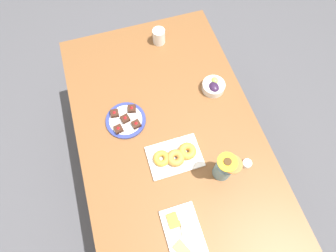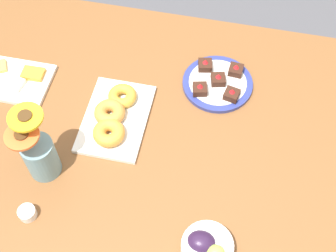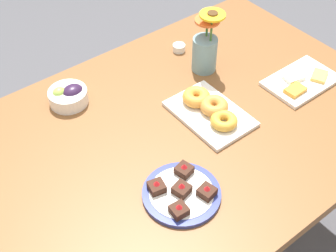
{
  "view_description": "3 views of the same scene",
  "coord_description": "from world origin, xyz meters",
  "px_view_note": "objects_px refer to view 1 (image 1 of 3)",
  "views": [
    {
      "loc": [
        -0.56,
        0.17,
        2.08
      ],
      "look_at": [
        0.0,
        0.0,
        0.78
      ],
      "focal_mm": 28.0,
      "sensor_mm": 36.0,
      "label": 1
    },
    {
      "loc": [
        0.15,
        -0.73,
        1.93
      ],
      "look_at": [
        0.0,
        0.0,
        0.78
      ],
      "focal_mm": 50.0,
      "sensor_mm": 36.0,
      "label": 2
    },
    {
      "loc": [
        0.64,
        0.82,
        1.82
      ],
      "look_at": [
        0.0,
        0.0,
        0.78
      ],
      "focal_mm": 50.0,
      "sensor_mm": 36.0,
      "label": 3
    }
  ],
  "objects_px": {
    "croissant_platter": "(176,156)",
    "flower_vase": "(224,169)",
    "dessert_plate": "(126,120)",
    "jam_cup_honey": "(247,163)",
    "dining_table": "(168,135)",
    "coffee_mug": "(159,36)",
    "cheese_platter": "(183,233)",
    "grape_bowl": "(213,86)"
  },
  "relations": [
    {
      "from": "dessert_plate",
      "to": "flower_vase",
      "type": "relative_size",
      "value": 0.92
    },
    {
      "from": "cheese_platter",
      "to": "flower_vase",
      "type": "xyz_separation_m",
      "value": [
        0.22,
        -0.28,
        0.07
      ]
    },
    {
      "from": "croissant_platter",
      "to": "flower_vase",
      "type": "height_order",
      "value": "flower_vase"
    },
    {
      "from": "dessert_plate",
      "to": "cheese_platter",
      "type": "bearing_deg",
      "value": -169.5
    },
    {
      "from": "jam_cup_honey",
      "to": "flower_vase",
      "type": "relative_size",
      "value": 0.2
    },
    {
      "from": "grape_bowl",
      "to": "jam_cup_honey",
      "type": "height_order",
      "value": "grape_bowl"
    },
    {
      "from": "grape_bowl",
      "to": "cheese_platter",
      "type": "bearing_deg",
      "value": 149.04
    },
    {
      "from": "grape_bowl",
      "to": "dessert_plate",
      "type": "distance_m",
      "value": 0.55
    },
    {
      "from": "dessert_plate",
      "to": "croissant_platter",
      "type": "bearing_deg",
      "value": -144.82
    },
    {
      "from": "croissant_platter",
      "to": "grape_bowl",
      "type": "bearing_deg",
      "value": -45.43
    },
    {
      "from": "dessert_plate",
      "to": "grape_bowl",
      "type": "bearing_deg",
      "value": -84.53
    },
    {
      "from": "dining_table",
      "to": "coffee_mug",
      "type": "relative_size",
      "value": 14.0
    },
    {
      "from": "dining_table",
      "to": "croissant_platter",
      "type": "distance_m",
      "value": 0.2
    },
    {
      "from": "croissant_platter",
      "to": "jam_cup_honey",
      "type": "height_order",
      "value": "croissant_platter"
    },
    {
      "from": "jam_cup_honey",
      "to": "flower_vase",
      "type": "bearing_deg",
      "value": 91.21
    },
    {
      "from": "grape_bowl",
      "to": "coffee_mug",
      "type": "bearing_deg",
      "value": 24.61
    },
    {
      "from": "coffee_mug",
      "to": "dessert_plate",
      "type": "relative_size",
      "value": 0.51
    },
    {
      "from": "cheese_platter",
      "to": "flower_vase",
      "type": "height_order",
      "value": "flower_vase"
    },
    {
      "from": "flower_vase",
      "to": "dining_table",
      "type": "bearing_deg",
      "value": 30.71
    },
    {
      "from": "coffee_mug",
      "to": "flower_vase",
      "type": "bearing_deg",
      "value": -176.28
    },
    {
      "from": "dining_table",
      "to": "grape_bowl",
      "type": "bearing_deg",
      "value": -62.95
    },
    {
      "from": "dessert_plate",
      "to": "flower_vase",
      "type": "xyz_separation_m",
      "value": [
        -0.44,
        -0.4,
        0.07
      ]
    },
    {
      "from": "croissant_platter",
      "to": "dessert_plate",
      "type": "distance_m",
      "value": 0.35
    },
    {
      "from": "jam_cup_honey",
      "to": "flower_vase",
      "type": "xyz_separation_m",
      "value": [
        -0.0,
        0.14,
        0.07
      ]
    },
    {
      "from": "flower_vase",
      "to": "coffee_mug",
      "type": "bearing_deg",
      "value": 3.72
    },
    {
      "from": "coffee_mug",
      "to": "flower_vase",
      "type": "distance_m",
      "value": 0.94
    },
    {
      "from": "dining_table",
      "to": "dessert_plate",
      "type": "xyz_separation_m",
      "value": [
        0.12,
        0.21,
        0.1
      ]
    },
    {
      "from": "dining_table",
      "to": "dessert_plate",
      "type": "bearing_deg",
      "value": 61.01
    },
    {
      "from": "dining_table",
      "to": "flower_vase",
      "type": "distance_m",
      "value": 0.41
    },
    {
      "from": "croissant_platter",
      "to": "dessert_plate",
      "type": "bearing_deg",
      "value": 35.18
    },
    {
      "from": "dessert_plate",
      "to": "flower_vase",
      "type": "bearing_deg",
      "value": -137.36
    },
    {
      "from": "jam_cup_honey",
      "to": "grape_bowl",
      "type": "bearing_deg",
      "value": 0.06
    },
    {
      "from": "croissant_platter",
      "to": "flower_vase",
      "type": "distance_m",
      "value": 0.26
    },
    {
      "from": "dining_table",
      "to": "jam_cup_honey",
      "type": "relative_size",
      "value": 33.33
    },
    {
      "from": "grape_bowl",
      "to": "dessert_plate",
      "type": "xyz_separation_m",
      "value": [
        -0.05,
        0.55,
        -0.02
      ]
    },
    {
      "from": "cheese_platter",
      "to": "jam_cup_honey",
      "type": "xyz_separation_m",
      "value": [
        0.22,
        -0.42,
        0.01
      ]
    },
    {
      "from": "coffee_mug",
      "to": "jam_cup_honey",
      "type": "height_order",
      "value": "coffee_mug"
    },
    {
      "from": "dining_table",
      "to": "coffee_mug",
      "type": "xyz_separation_m",
      "value": [
        0.62,
        -0.13,
        0.14
      ]
    },
    {
      "from": "cheese_platter",
      "to": "jam_cup_honey",
      "type": "height_order",
      "value": "cheese_platter"
    },
    {
      "from": "coffee_mug",
      "to": "grape_bowl",
      "type": "relative_size",
      "value": 0.86
    },
    {
      "from": "cheese_platter",
      "to": "coffee_mug",
      "type": "bearing_deg",
      "value": -10.78
    },
    {
      "from": "dining_table",
      "to": "flower_vase",
      "type": "xyz_separation_m",
      "value": [
        -0.32,
        -0.19,
        0.17
      ]
    }
  ]
}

